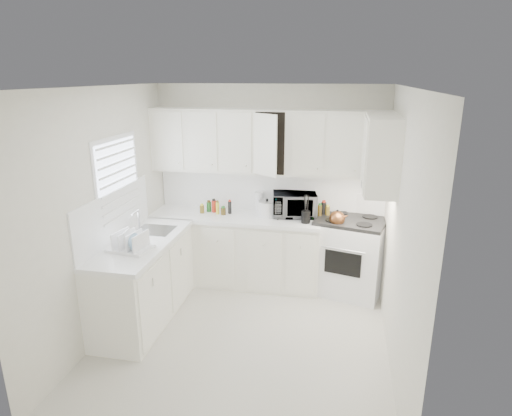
% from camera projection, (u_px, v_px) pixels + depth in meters
% --- Properties ---
extents(floor, '(3.20, 3.20, 0.00)m').
position_uv_depth(floor, '(243.00, 338.00, 4.68)').
color(floor, silver).
rests_on(floor, ground).
extents(ceiling, '(3.20, 3.20, 0.00)m').
position_uv_depth(ceiling, '(241.00, 87.00, 3.92)').
color(ceiling, white).
rests_on(ceiling, ground).
extents(wall_back, '(3.00, 0.00, 3.00)m').
position_uv_depth(wall_back, '(269.00, 185.00, 5.80)').
color(wall_back, white).
rests_on(wall_back, ground).
extents(wall_front, '(3.00, 0.00, 3.00)m').
position_uv_depth(wall_front, '(187.00, 303.00, 2.80)').
color(wall_front, white).
rests_on(wall_front, ground).
extents(wall_left, '(0.00, 3.20, 3.20)m').
position_uv_depth(wall_left, '(103.00, 214.00, 4.58)').
color(wall_left, white).
rests_on(wall_left, ground).
extents(wall_right, '(0.00, 3.20, 3.20)m').
position_uv_depth(wall_right, '(401.00, 234.00, 4.02)').
color(wall_right, white).
rests_on(wall_right, ground).
extents(window_blinds, '(0.06, 0.96, 1.06)m').
position_uv_depth(window_blinds, '(119.00, 184.00, 4.83)').
color(window_blinds, white).
rests_on(window_blinds, wall_left).
extents(lower_cabinets_back, '(2.22, 0.60, 0.90)m').
position_uv_depth(lower_cabinets_back, '(236.00, 250.00, 5.84)').
color(lower_cabinets_back, white).
rests_on(lower_cabinets_back, floor).
extents(lower_cabinets_left, '(0.60, 1.60, 0.90)m').
position_uv_depth(lower_cabinets_left, '(144.00, 282.00, 4.96)').
color(lower_cabinets_left, white).
rests_on(lower_cabinets_left, floor).
extents(countertop_back, '(2.24, 0.64, 0.05)m').
position_uv_depth(countertop_back, '(236.00, 217.00, 5.69)').
color(countertop_back, white).
rests_on(countertop_back, lower_cabinets_back).
extents(countertop_left, '(0.64, 1.62, 0.05)m').
position_uv_depth(countertop_left, '(142.00, 243.00, 4.82)').
color(countertop_left, white).
rests_on(countertop_left, lower_cabinets_left).
extents(backsplash_back, '(2.98, 0.02, 0.55)m').
position_uv_depth(backsplash_back, '(269.00, 191.00, 5.81)').
color(backsplash_back, white).
rests_on(backsplash_back, wall_back).
extents(backsplash_left, '(0.02, 1.60, 0.55)m').
position_uv_depth(backsplash_left, '(114.00, 216.00, 4.78)').
color(backsplash_left, white).
rests_on(backsplash_left, wall_left).
extents(upper_cabinets_back, '(3.00, 0.33, 0.80)m').
position_uv_depth(upper_cabinets_back, '(267.00, 173.00, 5.59)').
color(upper_cabinets_back, white).
rests_on(upper_cabinets_back, wall_back).
extents(upper_cabinets_right, '(0.33, 0.90, 0.80)m').
position_uv_depth(upper_cabinets_right, '(378.00, 190.00, 4.76)').
color(upper_cabinets_right, white).
rests_on(upper_cabinets_right, wall_right).
extents(sink, '(0.42, 0.38, 0.30)m').
position_uv_depth(sink, '(154.00, 221.00, 5.10)').
color(sink, gray).
rests_on(sink, countertop_left).
extents(stove, '(0.96, 0.86, 1.26)m').
position_uv_depth(stove, '(350.00, 246.00, 5.52)').
color(stove, white).
rests_on(stove, floor).
extents(tea_kettle, '(0.28, 0.25, 0.22)m').
position_uv_depth(tea_kettle, '(337.00, 218.00, 5.28)').
color(tea_kettle, brown).
rests_on(tea_kettle, stove).
extents(frying_pan, '(0.34, 0.45, 0.04)m').
position_uv_depth(frying_pan, '(366.00, 218.00, 5.54)').
color(frying_pan, black).
rests_on(frying_pan, stove).
extents(microwave, '(0.60, 0.40, 0.37)m').
position_uv_depth(microwave, '(295.00, 202.00, 5.61)').
color(microwave, gray).
rests_on(microwave, countertop_back).
extents(rice_cooker, '(0.27, 0.27, 0.23)m').
position_uv_depth(rice_cooker, '(267.00, 207.00, 5.62)').
color(rice_cooker, white).
rests_on(rice_cooker, countertop_back).
extents(paper_towel, '(0.12, 0.12, 0.27)m').
position_uv_depth(paper_towel, '(259.00, 202.00, 5.81)').
color(paper_towel, white).
rests_on(paper_towel, countertop_back).
extents(utensil_crock, '(0.15, 0.15, 0.37)m').
position_uv_depth(utensil_crock, '(306.00, 209.00, 5.34)').
color(utensil_crock, black).
rests_on(utensil_crock, countertop_back).
extents(dish_rack, '(0.46, 0.38, 0.23)m').
position_uv_depth(dish_rack, '(130.00, 240.00, 4.53)').
color(dish_rack, white).
rests_on(dish_rack, countertop_left).
extents(spice_left_0, '(0.06, 0.06, 0.13)m').
position_uv_depth(spice_left_0, '(205.00, 206.00, 5.87)').
color(spice_left_0, brown).
rests_on(spice_left_0, countertop_back).
extents(spice_left_1, '(0.06, 0.06, 0.13)m').
position_uv_depth(spice_left_1, '(208.00, 208.00, 5.77)').
color(spice_left_1, '#267328').
rests_on(spice_left_1, countertop_back).
extents(spice_left_2, '(0.06, 0.06, 0.13)m').
position_uv_depth(spice_left_2, '(215.00, 206.00, 5.84)').
color(spice_left_2, red).
rests_on(spice_left_2, countertop_back).
extents(spice_left_3, '(0.06, 0.06, 0.13)m').
position_uv_depth(spice_left_3, '(219.00, 209.00, 5.75)').
color(spice_left_3, yellow).
rests_on(spice_left_3, countertop_back).
extents(spice_left_4, '(0.06, 0.06, 0.13)m').
position_uv_depth(spice_left_4, '(226.00, 207.00, 5.82)').
color(spice_left_4, '#523F17').
rests_on(spice_left_4, countertop_back).
extents(spice_left_5, '(0.06, 0.06, 0.13)m').
position_uv_depth(spice_left_5, '(230.00, 209.00, 5.72)').
color(spice_left_5, black).
rests_on(spice_left_5, countertop_back).
extents(sauce_right_0, '(0.06, 0.06, 0.19)m').
position_uv_depth(sauce_right_0, '(311.00, 209.00, 5.63)').
color(sauce_right_0, red).
rests_on(sauce_right_0, countertop_back).
extents(sauce_right_1, '(0.06, 0.06, 0.19)m').
position_uv_depth(sauce_right_1, '(315.00, 210.00, 5.57)').
color(sauce_right_1, yellow).
rests_on(sauce_right_1, countertop_back).
extents(sauce_right_2, '(0.06, 0.06, 0.19)m').
position_uv_depth(sauce_right_2, '(320.00, 209.00, 5.61)').
color(sauce_right_2, '#523F17').
rests_on(sauce_right_2, countertop_back).
extents(sauce_right_3, '(0.06, 0.06, 0.19)m').
position_uv_depth(sauce_right_3, '(324.00, 211.00, 5.55)').
color(sauce_right_3, black).
rests_on(sauce_right_3, countertop_back).
extents(sauce_right_4, '(0.06, 0.06, 0.19)m').
position_uv_depth(sauce_right_4, '(329.00, 210.00, 5.59)').
color(sauce_right_4, brown).
rests_on(sauce_right_4, countertop_back).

